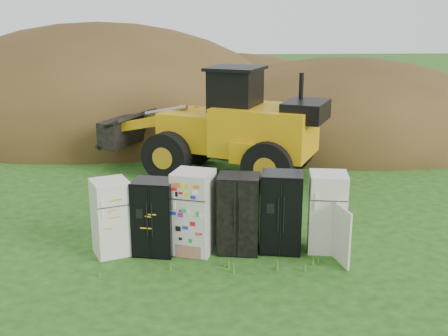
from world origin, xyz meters
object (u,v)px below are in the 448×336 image
(fridge_leftmost, at_px, (111,217))
(wheel_loader, at_px, (210,121))
(fridge_sticker, at_px, (194,212))
(fridge_dark_mid, at_px, (239,214))
(fridge_open_door, at_px, (327,212))
(fridge_black_right, at_px, (281,212))
(fridge_black_side, at_px, (154,217))

(fridge_leftmost, relative_size, wheel_loader, 0.23)
(fridge_sticker, height_order, fridge_dark_mid, fridge_sticker)
(fridge_open_door, bearing_deg, fridge_dark_mid, -171.96)
(fridge_sticker, bearing_deg, fridge_open_door, 17.83)
(fridge_leftmost, relative_size, fridge_dark_mid, 0.96)
(fridge_open_door, relative_size, wheel_loader, 0.25)
(fridge_open_door, height_order, wheel_loader, wheel_loader)
(fridge_leftmost, distance_m, fridge_dark_mid, 2.82)
(fridge_dark_mid, distance_m, fridge_open_door, 1.99)
(fridge_leftmost, relative_size, fridge_black_right, 0.94)
(fridge_leftmost, bearing_deg, wheel_loader, 47.45)
(fridge_black_right, bearing_deg, fridge_dark_mid, -169.75)
(fridge_black_side, height_order, fridge_open_door, fridge_open_door)
(fridge_leftmost, distance_m, fridge_black_right, 3.78)
(fridge_leftmost, bearing_deg, fridge_sticker, -21.63)
(fridge_leftmost, bearing_deg, fridge_dark_mid, -22.27)
(wheel_loader, bearing_deg, fridge_black_right, -52.22)
(fridge_black_side, bearing_deg, fridge_leftmost, -168.75)
(fridge_dark_mid, bearing_deg, fridge_open_door, 9.03)
(fridge_dark_mid, xyz_separation_m, wheel_loader, (-0.51, 6.32, 0.89))
(wheel_loader, bearing_deg, fridge_open_door, -43.75)
(fridge_leftmost, relative_size, fridge_black_side, 1.01)
(fridge_sticker, bearing_deg, wheel_loader, 103.78)
(fridge_sticker, distance_m, fridge_dark_mid, 1.00)
(fridge_leftmost, bearing_deg, fridge_black_right, -22.15)
(fridge_black_side, xyz_separation_m, wheel_loader, (1.36, 6.33, 0.93))
(fridge_black_side, distance_m, fridge_sticker, 0.88)
(fridge_dark_mid, xyz_separation_m, fridge_black_right, (0.96, 0.01, 0.02))
(fridge_dark_mid, distance_m, fridge_black_right, 0.96)
(fridge_dark_mid, bearing_deg, wheel_loader, 103.75)
(fridge_sticker, xyz_separation_m, fridge_open_door, (2.99, -0.02, -0.04))
(fridge_sticker, relative_size, wheel_loader, 0.26)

